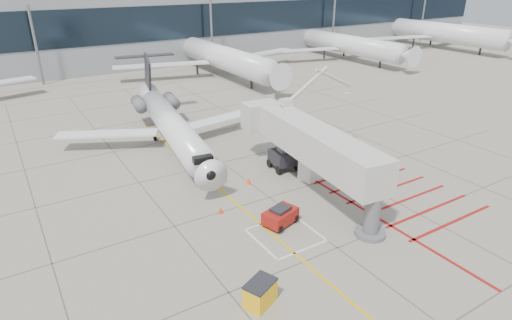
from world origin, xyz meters
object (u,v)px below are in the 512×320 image
jet_bridge (321,154)px  spill_bin (260,293)px  pushback_tug (280,215)px  regional_jet (176,118)px

jet_bridge → spill_bin: 13.42m
jet_bridge → pushback_tug: 6.09m
jet_bridge → pushback_tug: (-5.02, -1.83, -2.92)m
regional_jet → pushback_tug: (1.21, -15.57, -3.03)m
jet_bridge → pushback_tug: jet_bridge is taller
jet_bridge → spill_bin: (-10.51, -7.83, -2.90)m
spill_bin → pushback_tug: bearing=24.1°
regional_jet → pushback_tug: 15.91m
regional_jet → spill_bin: size_ratio=16.91×
regional_jet → pushback_tug: bearing=-77.4°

